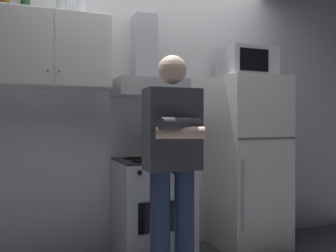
{
  "coord_description": "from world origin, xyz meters",
  "views": [
    {
      "loc": [
        -1.0,
        -2.66,
        1.17
      ],
      "look_at": [
        0.0,
        0.0,
        1.15
      ],
      "focal_mm": 38.47,
      "sensor_mm": 36.0,
      "label": 1
    }
  ],
  "objects_px": {
    "microwave": "(247,63)",
    "stove_oven": "(152,210)",
    "range_hood": "(148,75)",
    "person_standing": "(173,163)",
    "upper_cabinet": "(53,51)",
    "refrigerator": "(248,163)",
    "bottle_canister_steel": "(61,2)"
  },
  "relations": [
    {
      "from": "upper_cabinet",
      "to": "refrigerator",
      "type": "bearing_deg",
      "value": -4.07
    },
    {
      "from": "range_hood",
      "to": "refrigerator",
      "type": "xyz_separation_m",
      "value": [
        0.95,
        -0.13,
        -0.8
      ]
    },
    {
      "from": "person_standing",
      "to": "bottle_canister_steel",
      "type": "height_order",
      "value": "bottle_canister_steel"
    },
    {
      "from": "person_standing",
      "to": "stove_oven",
      "type": "bearing_deg",
      "value": 85.28
    },
    {
      "from": "stove_oven",
      "to": "person_standing",
      "type": "relative_size",
      "value": 0.53
    },
    {
      "from": "upper_cabinet",
      "to": "microwave",
      "type": "xyz_separation_m",
      "value": [
        1.75,
        -0.11,
        -0.01
      ]
    },
    {
      "from": "person_standing",
      "to": "microwave",
      "type": "bearing_deg",
      "value": 32.0
    },
    {
      "from": "microwave",
      "to": "stove_oven",
      "type": "bearing_deg",
      "value": -178.85
    },
    {
      "from": "microwave",
      "to": "refrigerator",
      "type": "bearing_deg",
      "value": -89.1
    },
    {
      "from": "upper_cabinet",
      "to": "refrigerator",
      "type": "relative_size",
      "value": 0.56
    },
    {
      "from": "bottle_canister_steel",
      "to": "range_hood",
      "type": "bearing_deg",
      "value": -1.93
    },
    {
      "from": "upper_cabinet",
      "to": "refrigerator",
      "type": "distance_m",
      "value": 2.0
    },
    {
      "from": "upper_cabinet",
      "to": "bottle_canister_steel",
      "type": "bearing_deg",
      "value": 20.85
    },
    {
      "from": "stove_oven",
      "to": "bottle_canister_steel",
      "type": "bearing_deg",
      "value": 168.32
    },
    {
      "from": "upper_cabinet",
      "to": "range_hood",
      "type": "height_order",
      "value": "range_hood"
    },
    {
      "from": "stove_oven",
      "to": "person_standing",
      "type": "bearing_deg",
      "value": -94.72
    },
    {
      "from": "microwave",
      "to": "range_hood",
      "type": "bearing_deg",
      "value": 173.54
    },
    {
      "from": "upper_cabinet",
      "to": "stove_oven",
      "type": "bearing_deg",
      "value": -8.9
    },
    {
      "from": "stove_oven",
      "to": "person_standing",
      "type": "distance_m",
      "value": 0.77
    },
    {
      "from": "person_standing",
      "to": "refrigerator",
      "type": "bearing_deg",
      "value": 31.23
    },
    {
      "from": "upper_cabinet",
      "to": "microwave",
      "type": "height_order",
      "value": "upper_cabinet"
    },
    {
      "from": "stove_oven",
      "to": "bottle_canister_steel",
      "type": "xyz_separation_m",
      "value": [
        -0.73,
        0.15,
        1.73
      ]
    },
    {
      "from": "refrigerator",
      "to": "person_standing",
      "type": "xyz_separation_m",
      "value": [
        -1.0,
        -0.61,
        0.1
      ]
    },
    {
      "from": "range_hood",
      "to": "person_standing",
      "type": "height_order",
      "value": "range_hood"
    },
    {
      "from": "range_hood",
      "to": "microwave",
      "type": "distance_m",
      "value": 0.97
    },
    {
      "from": "stove_oven",
      "to": "refrigerator",
      "type": "bearing_deg",
      "value": 0.04
    },
    {
      "from": "stove_oven",
      "to": "upper_cabinet",
      "type": "bearing_deg",
      "value": 171.1
    },
    {
      "from": "range_hood",
      "to": "microwave",
      "type": "relative_size",
      "value": 1.56
    },
    {
      "from": "refrigerator",
      "to": "microwave",
      "type": "xyz_separation_m",
      "value": [
        -0.0,
        0.02,
        0.94
      ]
    },
    {
      "from": "stove_oven",
      "to": "range_hood",
      "type": "xyz_separation_m",
      "value": [
        0.0,
        0.13,
        1.16
      ]
    },
    {
      "from": "refrigerator",
      "to": "person_standing",
      "type": "relative_size",
      "value": 0.98
    },
    {
      "from": "bottle_canister_steel",
      "to": "person_standing",
      "type": "bearing_deg",
      "value": -47.98
    }
  ]
}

